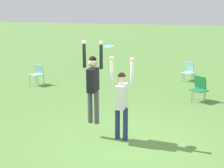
% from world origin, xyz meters
% --- Properties ---
extents(ground_plane, '(120.00, 120.00, 0.00)m').
position_xyz_m(ground_plane, '(0.00, 0.00, 0.00)').
color(ground_plane, '#56843D').
extents(person_jumping, '(0.55, 0.42, 2.04)m').
position_xyz_m(person_jumping, '(-0.70, -0.00, 1.42)').
color(person_jumping, '#4C4C51').
rests_on(person_jumping, ground_plane).
extents(person_defending, '(0.61, 0.48, 2.03)m').
position_xyz_m(person_defending, '(0.01, 0.09, 1.07)').
color(person_defending, navy).
rests_on(person_defending, ground_plane).
extents(frisbee, '(0.25, 0.25, 0.05)m').
position_xyz_m(frisbee, '(-0.38, 0.21, 2.24)').
color(frisbee, '#2D9EDB').
extents(camping_chair_0, '(0.66, 0.72, 0.85)m').
position_xyz_m(camping_chair_0, '(1.30, 4.24, 0.49)').
color(camping_chair_0, gray).
rests_on(camping_chair_0, ground_plane).
extents(camping_chair_1, '(0.65, 0.71, 0.83)m').
position_xyz_m(camping_chair_1, '(0.43, 7.34, 0.47)').
color(camping_chair_1, gray).
rests_on(camping_chair_1, ground_plane).
extents(camping_chair_2, '(0.59, 0.63, 0.82)m').
position_xyz_m(camping_chair_2, '(-5.32, 4.10, 0.50)').
color(camping_chair_2, gray).
rests_on(camping_chair_2, ground_plane).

